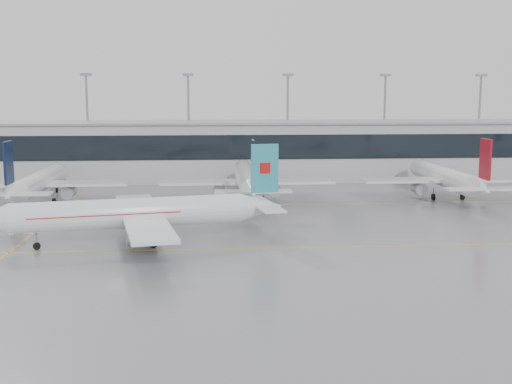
{
  "coord_description": "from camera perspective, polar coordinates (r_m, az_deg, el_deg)",
  "views": [
    {
      "loc": [
        -6.12,
        -75.03,
        18.77
      ],
      "look_at": [
        0.0,
        12.0,
        5.0
      ],
      "focal_mm": 45.0,
      "sensor_mm": 36.0,
      "label": 1
    }
  ],
  "objects": [
    {
      "name": "taxi_line_north",
      "position": [
        106.87,
        -0.68,
        -1.14
      ],
      "size": [
        120.0,
        0.25,
        0.01
      ],
      "primitive_type": "cube",
      "color": "gold",
      "rests_on": "ground"
    },
    {
      "name": "terminal_roof",
      "position": [
        137.33,
        -1.47,
        6.22
      ],
      "size": [
        182.0,
        16.0,
        0.4
      ],
      "primitive_type": "cube",
      "color": "gray",
      "rests_on": "ground"
    },
    {
      "name": "parked_jet_b",
      "position": [
        113.5,
        -18.73,
        0.87
      ],
      "size": [
        29.64,
        36.96,
        11.72
      ],
      "rotation": [
        0.0,
        0.0,
        1.57
      ],
      "color": "silver",
      "rests_on": "ground"
    },
    {
      "name": "air_canada_jet",
      "position": [
        80.55,
        -10.24,
        -1.86
      ],
      "size": [
        37.73,
        30.86,
        12.04
      ],
      "rotation": [
        0.0,
        0.0,
        3.34
      ],
      "color": "white",
      "rests_on": "ground"
    },
    {
      "name": "taxi_line_cross",
      "position": [
        95.02,
        -18.52,
        -2.89
      ],
      "size": [
        0.25,
        60.0,
        0.01
      ],
      "primitive_type": "cube",
      "color": "gold",
      "rests_on": "ground"
    },
    {
      "name": "taxi_line_main",
      "position": [
        77.59,
        0.62,
        -5.03
      ],
      "size": [
        120.0,
        0.25,
        0.01
      ],
      "primitive_type": "cube",
      "color": "gold",
      "rests_on": "ground"
    },
    {
      "name": "ground",
      "position": [
        77.59,
        0.62,
        -5.03
      ],
      "size": [
        320.0,
        320.0,
        0.0
      ],
      "primitive_type": "plane",
      "color": "gray",
      "rests_on": "ground"
    },
    {
      "name": "terminal",
      "position": [
        137.76,
        -1.46,
        3.65
      ],
      "size": [
        180.0,
        15.0,
        12.0
      ],
      "primitive_type": "cube",
      "color": "#AAAAAE",
      "rests_on": "ground"
    },
    {
      "name": "parked_jet_c",
      "position": [
        109.93,
        -0.79,
        1.09
      ],
      "size": [
        29.64,
        36.96,
        11.72
      ],
      "rotation": [
        0.0,
        0.0,
        1.57
      ],
      "color": "silver",
      "rests_on": "ground"
    },
    {
      "name": "terminal_glass",
      "position": [
        130.12,
        -1.31,
        4.0
      ],
      "size": [
        180.0,
        0.2,
        5.0
      ],
      "primitive_type": "cube",
      "color": "black",
      "rests_on": "ground"
    },
    {
      "name": "parked_jet_d",
      "position": [
        117.21,
        16.56,
        1.21
      ],
      "size": [
        29.64,
        36.96,
        11.72
      ],
      "rotation": [
        0.0,
        0.0,
        1.57
      ],
      "color": "silver",
      "rests_on": "ground"
    },
    {
      "name": "light_masts",
      "position": [
        143.27,
        -1.58,
        6.79
      ],
      "size": [
        156.4,
        1.0,
        22.6
      ],
      "color": "gray",
      "rests_on": "ground"
    }
  ]
}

